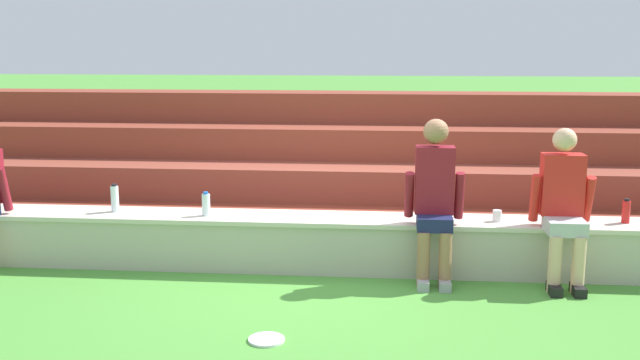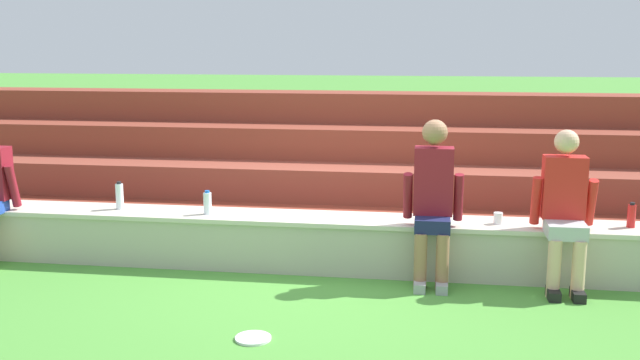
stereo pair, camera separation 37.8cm
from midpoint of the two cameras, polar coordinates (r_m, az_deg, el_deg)
ground_plane at (r=6.61m, az=-0.74°, el=-7.60°), size 80.00×80.00×0.00m
stone_seating_wall at (r=6.77m, az=-0.53°, el=-4.83°), size 9.88×0.53×0.50m
brick_bleachers at (r=8.65m, az=0.82°, el=0.54°), size 12.31×2.52×1.46m
person_left_of_center at (r=6.37m, az=7.28°, el=-1.27°), size 0.51×0.52×1.43m
person_center at (r=6.52m, az=16.95°, el=-1.78°), size 0.53×0.59×1.36m
water_bottle_center_gap at (r=7.21m, az=-17.21°, el=-1.40°), size 0.07×0.07×0.27m
water_bottle_near_right at (r=6.95m, az=21.40°, el=-2.32°), size 0.07×0.07×0.22m
water_bottle_near_left at (r=6.85m, az=-10.47°, el=-1.90°), size 0.08×0.08×0.23m
plastic_cup_left_end at (r=6.68m, az=12.12°, el=-2.76°), size 0.08×0.08×0.10m
frisbee at (r=5.30m, az=-6.30°, el=-12.33°), size 0.26×0.26×0.02m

